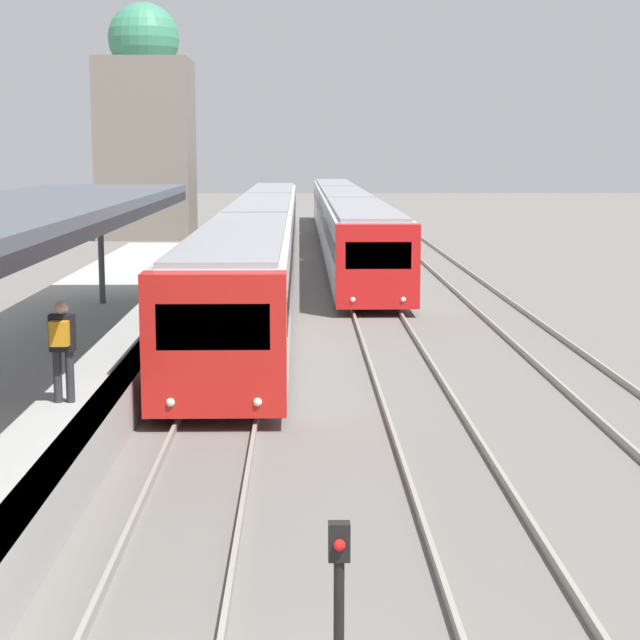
# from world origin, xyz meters

# --- Properties ---
(person_on_platform) EXTENTS (0.40, 0.40, 1.66)m
(person_on_platform) POSITION_xyz_m (-2.32, 9.21, 1.90)
(person_on_platform) COLOR #2D2D33
(person_on_platform) RESTS_ON station_platform
(train_near) EXTENTS (2.59, 50.18, 2.96)m
(train_near) POSITION_xyz_m (0.00, 35.78, 1.65)
(train_near) COLOR red
(train_near) RESTS_ON ground_plane
(train_far) EXTENTS (2.54, 48.31, 2.93)m
(train_far) POSITION_xyz_m (3.87, 47.98, 1.63)
(train_far) COLOR red
(train_far) RESTS_ON ground_plane
(signal_post_near) EXTENTS (0.20, 0.22, 1.64)m
(signal_post_near) POSITION_xyz_m (1.87, 1.44, 1.03)
(signal_post_near) COLOR black
(signal_post_near) RESTS_ON ground_plane
(distant_domed_building) EXTENTS (5.22, 5.22, 13.23)m
(distant_domed_building) POSITION_xyz_m (-7.24, 54.32, 6.23)
(distant_domed_building) COLOR slate
(distant_domed_building) RESTS_ON ground_plane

